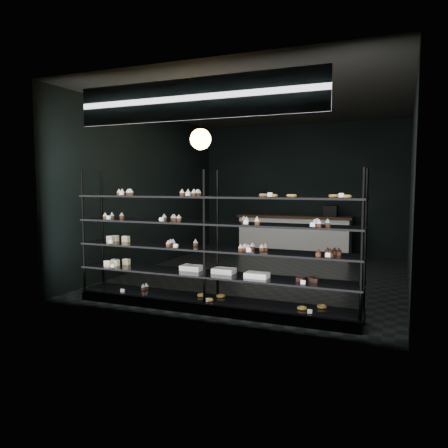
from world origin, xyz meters
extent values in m
cube|color=black|center=(0.00, 0.00, 0.01)|extent=(5.00, 6.00, 0.01)
cube|color=black|center=(0.00, 0.00, 3.20)|extent=(5.00, 6.00, 0.01)
cube|color=black|center=(0.00, 3.00, 1.60)|extent=(5.00, 0.01, 3.20)
cube|color=black|center=(0.00, -3.00, 1.60)|extent=(5.00, 0.01, 3.20)
cube|color=black|center=(-2.50, 0.00, 1.60)|extent=(0.01, 6.00, 3.20)
cube|color=black|center=(2.50, 0.00, 1.60)|extent=(0.01, 6.00, 3.20)
cube|color=black|center=(0.01, -2.45, 0.06)|extent=(4.00, 0.50, 0.12)
cylinder|color=black|center=(-1.96, -2.67, 0.99)|extent=(0.04, 0.04, 1.85)
cylinder|color=black|center=(-1.96, -2.23, 0.99)|extent=(0.04, 0.04, 1.85)
cylinder|color=black|center=(0.01, -2.67, 0.99)|extent=(0.04, 0.04, 1.85)
cylinder|color=black|center=(0.01, -2.23, 0.99)|extent=(0.04, 0.04, 1.85)
cylinder|color=black|center=(1.98, -2.67, 0.99)|extent=(0.04, 0.04, 1.85)
cylinder|color=black|center=(1.98, -2.23, 0.99)|extent=(0.04, 0.04, 1.85)
cube|color=black|center=(0.01, -2.45, 0.15)|extent=(4.00, 0.50, 0.03)
cube|color=black|center=(0.01, -2.45, 0.50)|extent=(4.00, 0.50, 0.02)
cube|color=black|center=(0.01, -2.45, 0.85)|extent=(4.00, 0.50, 0.02)
cube|color=black|center=(0.01, -2.45, 1.20)|extent=(4.00, 0.50, 0.02)
cube|color=black|center=(0.01, -2.45, 1.55)|extent=(4.00, 0.50, 0.02)
cube|color=white|center=(-1.32, -2.63, 1.59)|extent=(0.06, 0.04, 0.06)
cube|color=white|center=(-0.23, -2.63, 1.59)|extent=(0.05, 0.04, 0.06)
cube|color=white|center=(0.92, -2.63, 1.59)|extent=(0.05, 0.04, 0.06)
cube|color=white|center=(1.69, -2.63, 1.59)|extent=(0.06, 0.04, 0.06)
cube|color=white|center=(-1.56, -2.63, 1.24)|extent=(0.06, 0.04, 0.06)
cube|color=white|center=(-0.66, -2.63, 1.24)|extent=(0.05, 0.04, 0.06)
cube|color=white|center=(0.55, -2.63, 1.24)|extent=(0.05, 0.04, 0.06)
cube|color=white|center=(1.43, -2.63, 1.24)|extent=(0.06, 0.04, 0.06)
cube|color=white|center=(-1.47, -2.63, 0.89)|extent=(0.06, 0.04, 0.06)
cube|color=white|center=(-0.44, -2.63, 0.89)|extent=(0.06, 0.04, 0.06)
cube|color=white|center=(0.63, -2.63, 0.89)|extent=(0.05, 0.04, 0.06)
cube|color=white|center=(1.57, -2.63, 0.89)|extent=(0.06, 0.04, 0.06)
cube|color=white|center=(-1.51, -2.63, 0.54)|extent=(0.06, 0.04, 0.06)
cube|color=white|center=(1.32, -2.63, 0.54)|extent=(0.06, 0.04, 0.06)
cube|color=white|center=(-1.29, -2.63, 0.19)|extent=(0.06, 0.04, 0.06)
cube|color=white|center=(0.00, -2.63, 0.19)|extent=(0.06, 0.04, 0.06)
cube|color=white|center=(1.38, -2.63, 0.19)|extent=(0.06, 0.04, 0.06)
cube|color=#0B0D38|center=(0.00, -2.92, 2.75)|extent=(3.20, 0.04, 0.45)
cube|color=white|center=(0.00, -2.94, 2.75)|extent=(3.30, 0.02, 0.50)
cylinder|color=black|center=(-0.69, -1.29, 2.90)|extent=(0.01, 0.01, 0.56)
sphere|color=#FEC159|center=(-0.69, -1.29, 2.45)|extent=(0.34, 0.34, 0.34)
cube|color=beige|center=(-0.02, 2.50, 0.46)|extent=(2.61, 0.60, 0.92)
cube|color=black|center=(-0.02, 2.50, 0.95)|extent=(2.72, 0.65, 0.06)
cube|color=black|center=(0.83, 2.50, 1.10)|extent=(0.30, 0.30, 0.25)
camera|label=1|loc=(2.41, -7.78, 1.72)|focal=35.00mm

